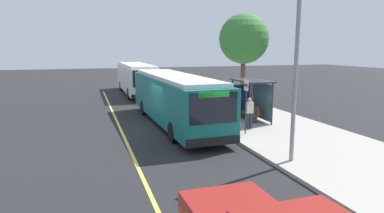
# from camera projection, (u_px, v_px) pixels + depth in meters

# --- Properties ---
(ground_plane) EXTENTS (120.00, 120.00, 0.00)m
(ground_plane) POSITION_uv_depth(u_px,v_px,m) (161.00, 129.00, 18.91)
(ground_plane) COLOR #232326
(sidewalk_curb) EXTENTS (44.00, 6.40, 0.15)m
(sidewalk_curb) POSITION_uv_depth(u_px,v_px,m) (257.00, 121.00, 20.69)
(sidewalk_curb) COLOR #A8A399
(sidewalk_curb) RESTS_ON ground_plane
(lane_stripe_center) EXTENTS (36.00, 0.14, 0.01)m
(lane_stripe_center) POSITION_uv_depth(u_px,v_px,m) (122.00, 132.00, 18.25)
(lane_stripe_center) COLOR #E0D64C
(lane_stripe_center) RESTS_ON ground_plane
(transit_bus_main) EXTENTS (11.98, 2.92, 2.95)m
(transit_bus_main) POSITION_uv_depth(u_px,v_px,m) (175.00, 98.00, 19.77)
(transit_bus_main) COLOR #146B66
(transit_bus_main) RESTS_ON ground_plane
(transit_bus_second) EXTENTS (11.48, 2.63, 2.95)m
(transit_bus_second) POSITION_uv_depth(u_px,v_px,m) (136.00, 78.00, 33.13)
(transit_bus_second) COLOR white
(transit_bus_second) RESTS_ON ground_plane
(bus_shelter) EXTENTS (2.90, 1.60, 2.48)m
(bus_shelter) POSITION_uv_depth(u_px,v_px,m) (253.00, 91.00, 20.28)
(bus_shelter) COLOR #333338
(bus_shelter) RESTS_ON sidewalk_curb
(waiting_bench) EXTENTS (1.60, 0.48, 0.95)m
(waiting_bench) POSITION_uv_depth(u_px,v_px,m) (250.00, 113.00, 20.38)
(waiting_bench) COLOR brown
(waiting_bench) RESTS_ON sidewalk_curb
(route_sign_post) EXTENTS (0.44, 0.08, 2.80)m
(route_sign_post) POSITION_uv_depth(u_px,v_px,m) (246.00, 99.00, 17.02)
(route_sign_post) COLOR #333338
(route_sign_post) RESTS_ON sidewalk_curb
(pedestrian_commuter) EXTENTS (0.24, 0.40, 1.69)m
(pedestrian_commuter) POSITION_uv_depth(u_px,v_px,m) (249.00, 111.00, 18.27)
(pedestrian_commuter) COLOR #282D47
(pedestrian_commuter) RESTS_ON sidewalk_curb
(street_tree_near_shelter) EXTENTS (3.69, 3.69, 6.86)m
(street_tree_near_shelter) POSITION_uv_depth(u_px,v_px,m) (244.00, 39.00, 24.97)
(street_tree_near_shelter) COLOR brown
(street_tree_near_shelter) RESTS_ON sidewalk_curb
(utility_pole) EXTENTS (0.16, 0.16, 6.40)m
(utility_pole) POSITION_uv_depth(u_px,v_px,m) (295.00, 79.00, 12.62)
(utility_pole) COLOR gray
(utility_pole) RESTS_ON sidewalk_curb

